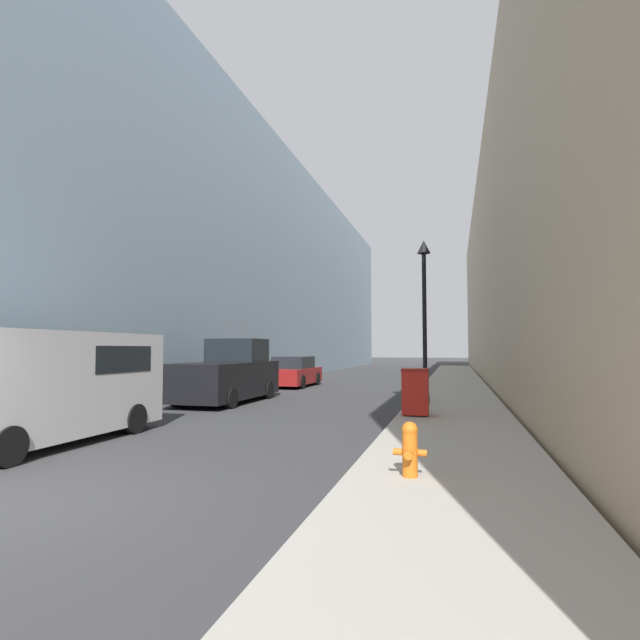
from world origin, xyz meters
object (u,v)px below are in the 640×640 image
(fire_hydrant, at_px, (410,448))
(pickup_truck, at_px, (228,375))
(trash_bin, at_px, (415,391))
(lamppost, at_px, (424,300))
(white_van, at_px, (49,382))
(parked_sedan_near, at_px, (294,373))

(fire_hydrant, relative_size, pickup_truck, 0.14)
(trash_bin, relative_size, lamppost, 0.23)
(trash_bin, bearing_deg, white_van, -142.25)
(white_van, distance_m, parked_sedan_near, 15.25)
(fire_hydrant, xyz_separation_m, parked_sedan_near, (-7.01, 16.40, 0.16))
(lamppost, bearing_deg, fire_hydrant, -88.09)
(white_van, distance_m, pickup_truck, 7.92)
(trash_bin, bearing_deg, parked_sedan_near, 123.18)
(trash_bin, distance_m, white_van, 8.37)
(fire_hydrant, xyz_separation_m, trash_bin, (-0.39, 6.28, 0.23))
(trash_bin, bearing_deg, lamppost, 88.48)
(pickup_truck, bearing_deg, fire_hydrant, -52.36)
(trash_bin, relative_size, pickup_truck, 0.23)
(trash_bin, bearing_deg, pickup_truck, 157.05)
(lamppost, distance_m, pickup_truck, 7.13)
(trash_bin, distance_m, parked_sedan_near, 12.10)
(white_van, bearing_deg, pickup_truck, 90.00)
(trash_bin, xyz_separation_m, lamppost, (0.08, 3.03, 2.65))
(parked_sedan_near, bearing_deg, trash_bin, -56.82)
(white_van, height_order, pickup_truck, pickup_truck)
(white_van, xyz_separation_m, parked_sedan_near, (-0.01, 15.24, -0.52))
(trash_bin, relative_size, white_van, 0.23)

